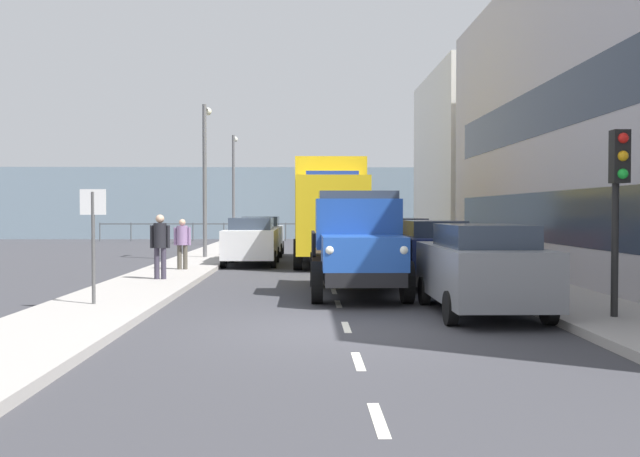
% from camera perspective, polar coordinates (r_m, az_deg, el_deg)
% --- Properties ---
extents(ground_plane, '(80.00, 80.00, 0.00)m').
position_cam_1_polar(ground_plane, '(22.40, 0.57, -3.58)').
color(ground_plane, '#38383D').
extents(sidewalk_left, '(2.29, 45.62, 0.15)m').
position_cam_1_polar(sidewalk_left, '(23.03, 12.50, -3.28)').
color(sidewalk_left, '#9E9993').
rests_on(sidewalk_left, ground_plane).
extents(sidewalk_right, '(2.29, 45.62, 0.15)m').
position_cam_1_polar(sidewalk_right, '(22.75, -11.50, -3.34)').
color(sidewalk_right, '#9E9993').
rests_on(sidewalk_right, ground_plane).
extents(road_centreline_markings, '(0.12, 40.69, 0.01)m').
position_cam_1_polar(road_centreline_markings, '(21.12, 0.68, -3.87)').
color(road_centreline_markings, silver).
rests_on(road_centreline_markings, ground_plane).
extents(building_far_block, '(8.49, 10.69, 9.25)m').
position_cam_1_polar(building_far_block, '(38.01, 15.43, 5.43)').
color(building_far_block, silver).
rests_on(building_far_block, ground_plane).
extents(sea_horizon, '(80.00, 0.80, 5.00)m').
position_cam_1_polar(sea_horizon, '(48.12, -0.37, 2.12)').
color(sea_horizon, gray).
rests_on(sea_horizon, ground_plane).
extents(seawall_railing, '(28.08, 0.08, 1.20)m').
position_cam_1_polar(seawall_railing, '(44.53, -0.30, 0.13)').
color(seawall_railing, '#4C5156').
rests_on(seawall_railing, ground_plane).
extents(truck_vintage_blue, '(2.17, 5.64, 2.43)m').
position_cam_1_polar(truck_vintage_blue, '(15.94, 3.14, -1.39)').
color(truck_vintage_blue, black).
rests_on(truck_vintage_blue, ground_plane).
extents(lorry_cargo_yellow, '(2.58, 8.20, 3.87)m').
position_cam_1_polar(lorry_cargo_yellow, '(25.64, 0.78, 1.71)').
color(lorry_cargo_yellow, gold).
rests_on(lorry_cargo_yellow, ground_plane).
extents(car_grey_kerbside_near, '(1.89, 4.20, 1.72)m').
position_cam_1_polar(car_grey_kerbside_near, '(13.44, 13.26, -3.17)').
color(car_grey_kerbside_near, slate).
rests_on(car_grey_kerbside_near, ground_plane).
extents(car_navy_kerbside_1, '(1.77, 4.09, 1.72)m').
position_cam_1_polar(car_navy_kerbside_1, '(18.44, 9.28, -1.90)').
color(car_navy_kerbside_1, navy).
rests_on(car_navy_kerbside_1, ground_plane).
extents(car_red_kerbside_2, '(1.87, 4.35, 1.72)m').
position_cam_1_polar(car_red_kerbside_2, '(24.18, 6.77, -1.08)').
color(car_red_kerbside_2, '#B21E1E').
rests_on(car_red_kerbside_2, ground_plane).
extents(car_white_oppositeside_0, '(1.90, 4.14, 1.72)m').
position_cam_1_polar(car_white_oppositeside_0, '(25.01, -5.72, -1.00)').
color(car_white_oppositeside_0, white).
rests_on(car_white_oppositeside_0, ground_plane).
extents(car_silver_oppositeside_1, '(1.94, 4.13, 1.72)m').
position_cam_1_polar(car_silver_oppositeside_1, '(30.21, -4.94, -0.57)').
color(car_silver_oppositeside_1, '#B7BABF').
rests_on(car_silver_oppositeside_1, ground_plane).
extents(pedestrian_with_bag, '(0.53, 0.34, 1.73)m').
position_cam_1_polar(pedestrian_with_bag, '(18.78, -13.16, -1.03)').
color(pedestrian_with_bag, '#383342').
rests_on(pedestrian_with_bag, sidewalk_right).
extents(pedestrian_in_dark_coat, '(0.53, 0.34, 1.57)m').
position_cam_1_polar(pedestrian_in_dark_coat, '(21.77, -11.38, -0.95)').
color(pedestrian_in_dark_coat, '#4C473D').
rests_on(pedestrian_in_dark_coat, sidewalk_right).
extents(traffic_light_near, '(0.28, 0.41, 3.20)m').
position_cam_1_polar(traffic_light_near, '(12.76, 23.56, 3.58)').
color(traffic_light_near, black).
rests_on(traffic_light_near, sidewalk_left).
extents(lamp_post_promenade, '(0.32, 1.14, 6.02)m').
position_cam_1_polar(lamp_post_promenade, '(27.65, -9.52, 5.18)').
color(lamp_post_promenade, '#59595B').
rests_on(lamp_post_promenade, sidewalk_right).
extents(lamp_post_far, '(0.32, 1.14, 6.14)m').
position_cam_1_polar(lamp_post_far, '(39.60, -7.18, 4.16)').
color(lamp_post_far, '#59595B').
rests_on(lamp_post_far, sidewalk_right).
extents(street_sign, '(0.50, 0.07, 2.25)m').
position_cam_1_polar(street_sign, '(14.13, -18.34, 0.21)').
color(street_sign, '#4C4C4C').
rests_on(street_sign, sidewalk_right).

